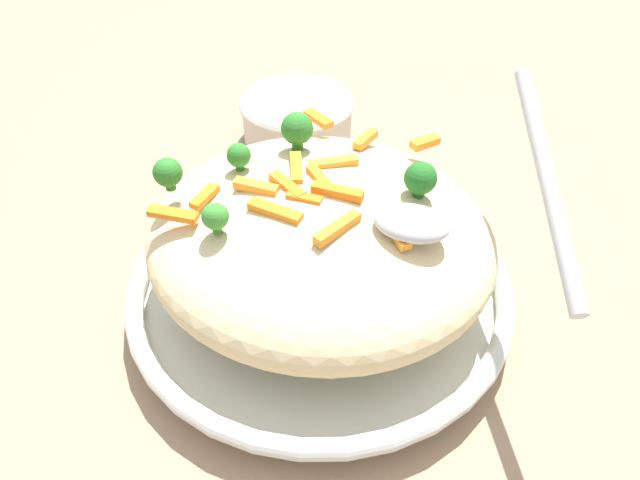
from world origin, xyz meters
name	(u,v)px	position (x,y,z in m)	size (l,w,h in m)	color
ground_plane	(320,301)	(0.00, 0.00, 0.00)	(2.40, 2.40, 0.00)	#9E7F60
serving_bowl	(320,286)	(0.00, 0.00, 0.02)	(0.34, 0.34, 0.04)	silver
pasta_mound	(320,237)	(0.00, 0.00, 0.08)	(0.29, 0.27, 0.10)	beige
carrot_piece_0	(275,211)	(-0.03, -0.03, 0.13)	(0.04, 0.01, 0.01)	orange
carrot_piece_1	(319,177)	(-0.01, 0.02, 0.13)	(0.03, 0.01, 0.01)	orange
carrot_piece_2	(425,142)	(0.07, 0.10, 0.12)	(0.03, 0.01, 0.01)	orange
carrot_piece_3	(337,228)	(0.02, -0.04, 0.13)	(0.04, 0.01, 0.01)	orange
carrot_piece_4	(365,140)	(0.02, 0.09, 0.12)	(0.03, 0.01, 0.01)	orange
carrot_piece_5	(296,168)	(-0.03, 0.02, 0.13)	(0.04, 0.01, 0.01)	orange
carrot_piece_6	(287,186)	(-0.03, 0.00, 0.13)	(0.04, 0.01, 0.01)	orange
carrot_piece_7	(318,119)	(-0.03, 0.11, 0.12)	(0.03, 0.01, 0.01)	orange
carrot_piece_8	(256,187)	(-0.05, -0.01, 0.13)	(0.04, 0.01, 0.01)	orange
carrot_piece_9	(205,196)	(-0.09, -0.02, 0.12)	(0.03, 0.01, 0.01)	orange
carrot_piece_10	(304,199)	(-0.01, -0.01, 0.13)	(0.03, 0.01, 0.01)	orange
carrot_piece_11	(340,164)	(0.00, 0.04, 0.13)	(0.04, 0.01, 0.01)	orange
carrot_piece_12	(173,214)	(-0.10, -0.05, 0.12)	(0.04, 0.01, 0.01)	orange
carrot_piece_13	(336,194)	(0.01, 0.00, 0.13)	(0.04, 0.01, 0.01)	orange
carrot_piece_14	(395,231)	(0.06, -0.03, 0.13)	(0.04, 0.01, 0.01)	orange
broccoli_floret_0	(168,173)	(-0.12, -0.02, 0.14)	(0.02, 0.02, 0.03)	#296820
broccoli_floret_1	(215,217)	(-0.06, -0.06, 0.13)	(0.02, 0.02, 0.03)	#377928
broccoli_floret_2	(239,156)	(-0.08, 0.02, 0.13)	(0.02, 0.02, 0.02)	#296820
broccoli_floret_3	(297,129)	(-0.04, 0.06, 0.14)	(0.03, 0.03, 0.04)	#296820
broccoli_floret_4	(420,179)	(0.07, 0.03, 0.14)	(0.03, 0.03, 0.03)	#205B1C
serving_spoon	(466,207)	(0.11, -0.01, 0.15)	(0.15, 0.18, 0.08)	#B7B7BC
companion_bowl	(297,117)	(-0.10, 0.26, 0.03)	(0.14, 0.14, 0.06)	beige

